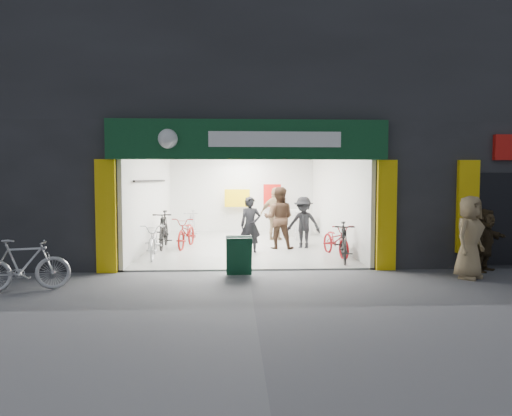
{
  "coord_description": "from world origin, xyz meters",
  "views": [
    {
      "loc": [
        -0.33,
        -10.58,
        2.15
      ],
      "look_at": [
        0.25,
        1.5,
        1.39
      ],
      "focal_mm": 32.0,
      "sensor_mm": 36.0,
      "label": 1
    }
  ],
  "objects": [
    {
      "name": "building",
      "position": [
        0.91,
        4.99,
        4.31
      ],
      "size": [
        17.0,
        10.27,
        8.0
      ],
      "color": "#232326",
      "rests_on": "ground"
    },
    {
      "name": "bike_left_midback",
      "position": [
        -1.8,
        3.58,
        0.49
      ],
      "size": [
        0.91,
        1.93,
        0.97
      ],
      "primitive_type": "imported",
      "rotation": [
        0.0,
        0.0,
        -0.15
      ],
      "color": "maroon",
      "rests_on": "ground"
    },
    {
      "name": "bike_left_front",
      "position": [
        -2.5,
        1.8,
        0.48
      ],
      "size": [
        0.82,
        1.88,
        0.96
      ],
      "primitive_type": "imported",
      "rotation": [
        0.0,
        0.0,
        0.11
      ],
      "color": "#BABBBF",
      "rests_on": "ground"
    },
    {
      "name": "sandwich_board",
      "position": [
        -0.23,
        -0.5,
        0.47
      ],
      "size": [
        0.59,
        0.6,
        0.86
      ],
      "rotation": [
        0.0,
        0.0,
        0.05
      ],
      "color": "#0E3922",
      "rests_on": "ground"
    },
    {
      "name": "pedestrian_near",
      "position": [
        4.75,
        -1.04,
        0.9
      ],
      "size": [
        1.04,
        0.99,
        1.79
      ],
      "primitive_type": "imported",
      "rotation": [
        0.0,
        0.0,
        0.65
      ],
      "color": "#917954",
      "rests_on": "ground"
    },
    {
      "name": "customer_c",
      "position": [
        1.8,
        3.26,
        0.81
      ],
      "size": [
        1.19,
        0.95,
        1.61
      ],
      "primitive_type": "imported",
      "rotation": [
        0.0,
        0.0,
        -0.39
      ],
      "color": "black",
      "rests_on": "ground"
    },
    {
      "name": "pedestrian_far",
      "position": [
        5.52,
        -0.3,
        0.73
      ],
      "size": [
        1.34,
        1.18,
        1.47
      ],
      "primitive_type": "imported",
      "rotation": [
        0.0,
        0.0,
        0.67
      ],
      "color": "#312616",
      "rests_on": "ground"
    },
    {
      "name": "bike_left_back",
      "position": [
        -1.8,
        5.47,
        0.53
      ],
      "size": [
        0.55,
        1.78,
        1.06
      ],
      "primitive_type": "imported",
      "rotation": [
        0.0,
        0.0,
        -0.03
      ],
      "color": "#AAAAAF",
      "rests_on": "ground"
    },
    {
      "name": "ground",
      "position": [
        0.0,
        0.0,
        0.0
      ],
      "size": [
        60.0,
        60.0,
        0.0
      ],
      "primitive_type": "plane",
      "color": "#56565B",
      "rests_on": "ground"
    },
    {
      "name": "customer_a",
      "position": [
        0.14,
        2.45,
        0.82
      ],
      "size": [
        0.65,
        0.48,
        1.65
      ],
      "primitive_type": "imported",
      "rotation": [
        0.0,
        0.0,
        0.15
      ],
      "color": "black",
      "rests_on": "ground"
    },
    {
      "name": "customer_d",
      "position": [
        1.11,
        5.11,
        0.93
      ],
      "size": [
        1.18,
        0.76,
        1.87
      ],
      "primitive_type": "imported",
      "rotation": [
        0.0,
        0.0,
        2.84
      ],
      "color": "#917554",
      "rests_on": "ground"
    },
    {
      "name": "bike_right_back",
      "position": [
        1.8,
        4.4,
        0.54
      ],
      "size": [
        0.51,
        1.79,
        1.07
      ],
      "primitive_type": "imported",
      "rotation": [
        0.0,
        0.0,
        0.0
      ],
      "color": "silver",
      "rests_on": "ground"
    },
    {
      "name": "customer_b",
      "position": [
        1.03,
        3.22,
        0.96
      ],
      "size": [
        1.04,
        0.87,
        1.92
      ],
      "primitive_type": "imported",
      "rotation": [
        0.0,
        0.0,
        2.97
      ],
      "color": "#3C271B",
      "rests_on": "ground"
    },
    {
      "name": "bike_right_front",
      "position": [
        2.5,
        0.98,
        0.52
      ],
      "size": [
        0.79,
        1.79,
        1.04
      ],
      "primitive_type": "imported",
      "rotation": [
        0.0,
        0.0,
        -0.18
      ],
      "color": "black",
      "rests_on": "ground"
    },
    {
      "name": "bike_right_mid",
      "position": [
        2.49,
        1.84,
        0.46
      ],
      "size": [
        0.9,
        1.82,
        0.91
      ],
      "primitive_type": "imported",
      "rotation": [
        0.0,
        0.0,
        0.17
      ],
      "color": "maroon",
      "rests_on": "ground"
    },
    {
      "name": "bike_left_midfront",
      "position": [
        -2.5,
        3.54,
        0.59
      ],
      "size": [
        0.62,
        1.97,
        1.18
      ],
      "primitive_type": "imported",
      "rotation": [
        0.0,
        0.0,
        0.03
      ],
      "color": "black",
      "rests_on": "ground"
    },
    {
      "name": "parked_bike",
      "position": [
        -4.36,
        -1.75,
        0.51
      ],
      "size": [
        1.75,
        0.9,
        1.01
      ],
      "primitive_type": "imported",
      "rotation": [
        0.0,
        0.0,
        1.84
      ],
      "color": "#B5B5BA",
      "rests_on": "ground"
    }
  ]
}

